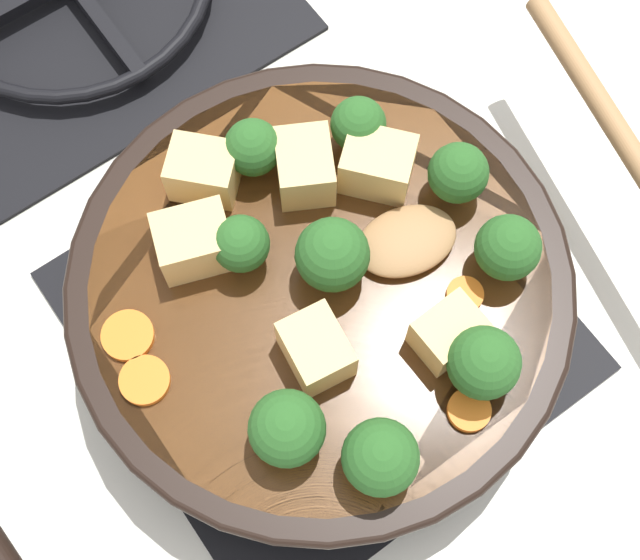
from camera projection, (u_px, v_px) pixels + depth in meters
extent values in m
plane|color=silver|center=(320.00, 321.00, 0.65)|extent=(2.40, 2.40, 0.00)
cube|color=black|center=(320.00, 319.00, 0.65)|extent=(0.31, 0.31, 0.01)
torus|color=black|center=(320.00, 312.00, 0.63)|extent=(0.24, 0.24, 0.01)
cube|color=black|center=(320.00, 312.00, 0.63)|extent=(0.01, 0.23, 0.01)
cube|color=black|center=(320.00, 312.00, 0.63)|extent=(0.23, 0.01, 0.01)
cylinder|color=black|center=(320.00, 296.00, 0.60)|extent=(0.33, 0.33, 0.06)
cylinder|color=brown|center=(320.00, 294.00, 0.60)|extent=(0.30, 0.30, 0.05)
torus|color=black|center=(320.00, 282.00, 0.58)|extent=(0.33, 0.33, 0.01)
ellipsoid|color=#A87A4C|center=(407.00, 241.00, 0.58)|extent=(0.08, 0.06, 0.01)
cylinder|color=#A87A4C|center=(630.00, 150.00, 0.60)|extent=(0.07, 0.26, 0.02)
cube|color=#DBB770|center=(378.00, 165.00, 0.58)|extent=(0.06, 0.06, 0.04)
cube|color=#DBB770|center=(448.00, 333.00, 0.54)|extent=(0.04, 0.03, 0.03)
cube|color=#DBB770|center=(305.00, 167.00, 0.58)|extent=(0.05, 0.06, 0.04)
cube|color=#DBB770|center=(204.00, 171.00, 0.58)|extent=(0.06, 0.06, 0.03)
cube|color=#DBB770|center=(316.00, 350.00, 0.54)|extent=(0.04, 0.05, 0.03)
cube|color=#DBB770|center=(194.00, 242.00, 0.56)|extent=(0.06, 0.05, 0.04)
cylinder|color=#709956|center=(288.00, 436.00, 0.53)|extent=(0.01, 0.01, 0.01)
sphere|color=#285B23|center=(287.00, 428.00, 0.51)|extent=(0.05, 0.05, 0.05)
cylinder|color=#709956|center=(477.00, 373.00, 0.55)|extent=(0.01, 0.01, 0.01)
sphere|color=#285B23|center=(484.00, 363.00, 0.52)|extent=(0.04, 0.04, 0.04)
cylinder|color=#709956|center=(378.00, 464.00, 0.53)|extent=(0.01, 0.01, 0.01)
sphere|color=#285B23|center=(380.00, 457.00, 0.50)|extent=(0.05, 0.05, 0.05)
cylinder|color=#709956|center=(255.00, 162.00, 0.60)|extent=(0.01, 0.01, 0.01)
sphere|color=#285B23|center=(253.00, 147.00, 0.58)|extent=(0.04, 0.04, 0.04)
cylinder|color=#709956|center=(328.00, 264.00, 0.57)|extent=(0.01, 0.01, 0.01)
sphere|color=#285B23|center=(328.00, 249.00, 0.55)|extent=(0.05, 0.05, 0.05)
cylinder|color=#709956|center=(357.00, 140.00, 0.60)|extent=(0.01, 0.01, 0.01)
sphere|color=#285B23|center=(358.00, 125.00, 0.58)|extent=(0.04, 0.04, 0.04)
cylinder|color=#709956|center=(501.00, 261.00, 0.57)|extent=(0.01, 0.01, 0.01)
sphere|color=#285B23|center=(508.00, 248.00, 0.55)|extent=(0.04, 0.04, 0.04)
cylinder|color=#709956|center=(453.00, 187.00, 0.59)|extent=(0.01, 0.01, 0.01)
sphere|color=#285B23|center=(457.00, 172.00, 0.57)|extent=(0.04, 0.04, 0.04)
cylinder|color=#709956|center=(243.00, 256.00, 0.57)|extent=(0.01, 0.01, 0.01)
sphere|color=#285B23|center=(241.00, 244.00, 0.55)|extent=(0.04, 0.04, 0.04)
cylinder|color=orange|center=(128.00, 336.00, 0.56)|extent=(0.03, 0.03, 0.01)
cylinder|color=orange|center=(469.00, 410.00, 0.54)|extent=(0.03, 0.03, 0.01)
cylinder|color=orange|center=(145.00, 380.00, 0.55)|extent=(0.03, 0.03, 0.01)
cylinder|color=orange|center=(465.00, 294.00, 0.57)|extent=(0.02, 0.02, 0.01)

